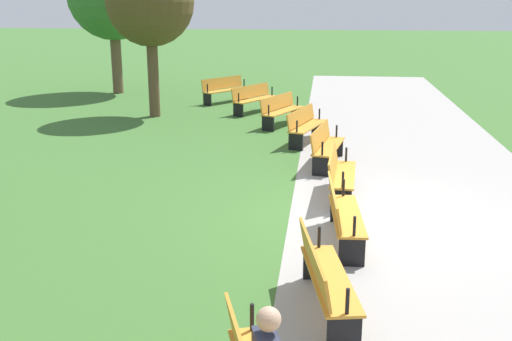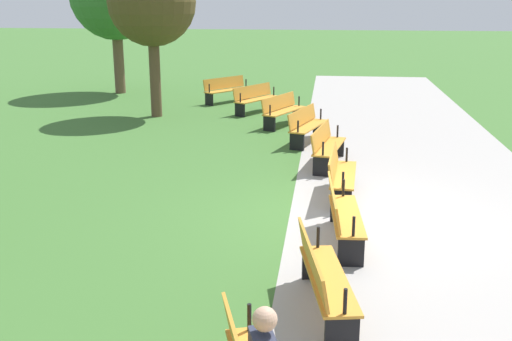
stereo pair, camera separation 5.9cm
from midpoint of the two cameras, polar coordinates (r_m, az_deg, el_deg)
The scene contains 11 objects.
ground_plane at distance 10.83m, azimuth 8.23°, elevation -4.33°, with size 120.00×120.00×0.00m, color #3D6B2D.
path_paving at distance 11.00m, azimuth 16.62°, elevation -4.51°, with size 39.03×5.17×0.01m, color #A39E99.
bench_0 at distance 22.23m, azimuth -3.03°, elevation 7.60°, with size 1.79×1.55×0.89m.
bench_1 at distance 20.23m, azimuth -0.30°, elevation 6.79°, with size 1.88×1.39×0.89m.
bench_2 at distance 18.17m, azimuth 2.25°, elevation 5.71°, with size 1.93×1.22×0.89m.
bench_3 at distance 16.06m, azimuth 4.53°, elevation 4.29°, with size 1.96×1.02×0.89m.
bench_4 at distance 13.91m, azimuth 6.42°, elevation 2.39°, with size 1.96×0.81×0.89m.
bench_5 at distance 11.75m, azimuth 7.68°, elevation -0.22°, with size 1.93×0.59×0.89m.
bench_6 at distance 9.60m, azimuth 7.90°, elevation -3.98°, with size 1.93×0.59×0.89m.
bench_7 at distance 7.52m, azimuth 6.14°, elevation -9.76°, with size 1.96×0.81×0.89m.
tree_1 at distance 19.57m, azimuth -9.97°, elevation 15.18°, with size 2.71×2.71×4.91m.
Camera 1 is at (10.15, -0.43, 3.74)m, focal length 42.79 mm.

